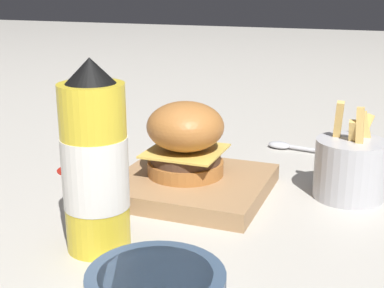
{
  "coord_description": "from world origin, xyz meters",
  "views": [
    {
      "loc": [
        0.66,
        0.3,
        0.3
      ],
      "look_at": [
        -0.02,
        0.04,
        0.07
      ],
      "focal_mm": 50.0,
      "sensor_mm": 36.0,
      "label": 1
    }
  ],
  "objects_px": {
    "ketchup_bottle": "(92,164)",
    "fries_basket": "(350,168)",
    "burger": "(185,138)",
    "spoon": "(291,147)",
    "serving_board": "(192,185)"
  },
  "relations": [
    {
      "from": "burger",
      "to": "ketchup_bottle",
      "type": "height_order",
      "value": "ketchup_bottle"
    },
    {
      "from": "fries_basket",
      "to": "spoon",
      "type": "relative_size",
      "value": 0.87
    },
    {
      "from": "burger",
      "to": "fries_basket",
      "type": "distance_m",
      "value": 0.24
    },
    {
      "from": "burger",
      "to": "fries_basket",
      "type": "xyz_separation_m",
      "value": [
        -0.06,
        0.23,
        -0.04
      ]
    },
    {
      "from": "ketchup_bottle",
      "to": "fries_basket",
      "type": "height_order",
      "value": "ketchup_bottle"
    },
    {
      "from": "fries_basket",
      "to": "spoon",
      "type": "distance_m",
      "value": 0.23
    },
    {
      "from": "ketchup_bottle",
      "to": "spoon",
      "type": "xyz_separation_m",
      "value": [
        -0.46,
        0.14,
        -0.1
      ]
    },
    {
      "from": "serving_board",
      "to": "ketchup_bottle",
      "type": "height_order",
      "value": "ketchup_bottle"
    },
    {
      "from": "burger",
      "to": "fries_basket",
      "type": "relative_size",
      "value": 0.81
    },
    {
      "from": "burger",
      "to": "fries_basket",
      "type": "height_order",
      "value": "fries_basket"
    },
    {
      "from": "fries_basket",
      "to": "ketchup_bottle",
      "type": "bearing_deg",
      "value": -44.9
    },
    {
      "from": "ketchup_bottle",
      "to": "fries_basket",
      "type": "relative_size",
      "value": 1.59
    },
    {
      "from": "serving_board",
      "to": "burger",
      "type": "height_order",
      "value": "burger"
    },
    {
      "from": "burger",
      "to": "spoon",
      "type": "xyz_separation_m",
      "value": [
        -0.25,
        0.11,
        -0.07
      ]
    },
    {
      "from": "ketchup_bottle",
      "to": "fries_basket",
      "type": "bearing_deg",
      "value": 135.1
    }
  ]
}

